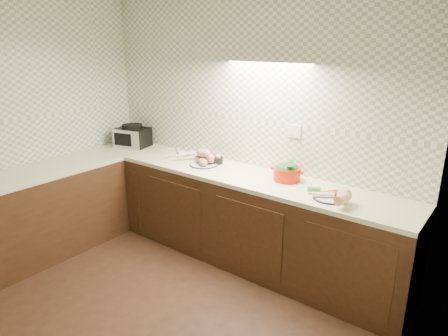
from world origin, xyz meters
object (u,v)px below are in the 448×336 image
Objects in this scene: toaster_oven at (133,136)px; dutch_oven at (287,172)px; veg_plate at (336,195)px; sweet_potato_plate at (204,159)px; parsnip_pile at (178,155)px; onion_bowl at (214,158)px.

toaster_oven reaches higher than dutch_oven.
dutch_oven reaches higher than veg_plate.
toaster_oven is 1.44× the size of sweet_potato_plate.
sweet_potato_plate is 0.90m from dutch_oven.
veg_plate reaches higher than parsnip_pile.
onion_bowl is at bearing 72.48° from sweet_potato_plate.
parsnip_pile is 0.44m from onion_bowl.
sweet_potato_plate is at bearing 177.54° from dutch_oven.
sweet_potato_plate reaches higher than dutch_oven.
sweet_potato_plate is at bearing -3.98° from parsnip_pile.
toaster_oven reaches higher than sweet_potato_plate.
toaster_oven is at bearing 176.71° from veg_plate.
onion_bowl reaches higher than parsnip_pile.
onion_bowl is at bearing 169.98° from dutch_oven.
sweet_potato_plate is (1.17, -0.06, -0.06)m from toaster_oven.
onion_bowl is at bearing 11.87° from parsnip_pile.
veg_plate is at bearing -3.62° from sweet_potato_plate.
onion_bowl is at bearing 171.54° from veg_plate.
dutch_oven is 0.73× the size of veg_plate.
sweet_potato_plate is 1.44m from veg_plate.
veg_plate is at bearing -28.37° from dutch_oven.
dutch_oven is at bearing 6.50° from sweet_potato_plate.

